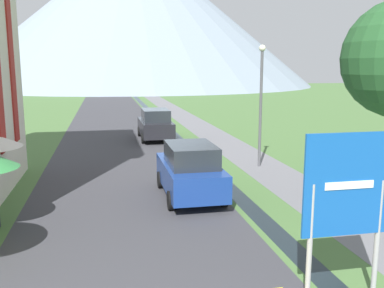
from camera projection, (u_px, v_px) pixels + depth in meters
ground_plane at (164, 147)px, 23.23m from camera, size 160.00×160.00×0.00m
road at (113, 124)px, 32.38m from camera, size 6.40×60.00×0.01m
footpath at (192, 122)px, 33.58m from camera, size 2.20×60.00×0.01m
drainage_channel at (162, 123)px, 33.11m from camera, size 0.60×60.00×0.00m
mountain_distant at (134, 12)px, 97.52m from camera, size 79.93×79.93×32.90m
road_sign at (347, 197)px, 7.68m from camera, size 1.73×0.11×3.17m
parked_car_near at (190, 171)px, 14.16m from camera, size 1.85×3.98×1.82m
parked_car_far at (155, 124)px, 25.43m from camera, size 1.88×4.21×1.82m
streetlamp at (261, 96)px, 18.17m from camera, size 0.28×0.28×5.20m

